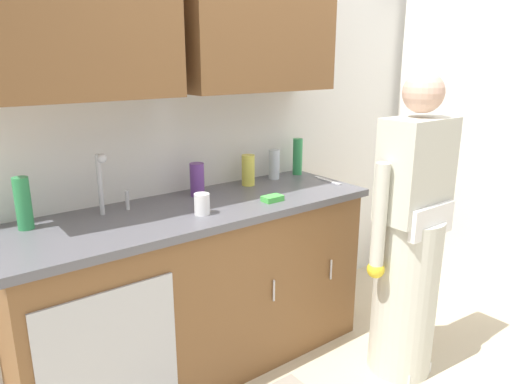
{
  "coord_description": "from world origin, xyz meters",
  "views": [
    {
      "loc": [
        -1.72,
        -1.38,
        1.68
      ],
      "look_at": [
        -0.26,
        0.55,
        1.0
      ],
      "focal_mm": 33.56,
      "sensor_mm": 36.0,
      "label": 1
    }
  ],
  "objects": [
    {
      "name": "closet_door_panel",
      "position": [
        1.45,
        0.4,
        1.05
      ],
      "size": [
        0.04,
        1.1,
        2.1
      ],
      "primitive_type": "cube",
      "rotation": [
        0.0,
        0.0,
        1.57
      ],
      "color": "silver",
      "rests_on": "ground"
    },
    {
      "name": "countertop",
      "position": [
        -0.55,
        0.7,
        0.92
      ],
      "size": [
        1.96,
        0.66,
        0.04
      ],
      "primitive_type": "cube",
      "color": "#595960",
      "rests_on": "counter_cabinet"
    },
    {
      "name": "knife_on_counter",
      "position": [
        0.37,
        0.65,
        0.94
      ],
      "size": [
        0.05,
        0.24,
        0.01
      ],
      "primitive_type": "cube",
      "rotation": [
        0.0,
        0.0,
        4.62
      ],
      "color": "silver",
      "rests_on": "countertop"
    },
    {
      "name": "cup_by_sink",
      "position": [
        -0.59,
        0.56,
        0.99
      ],
      "size": [
        0.08,
        0.08,
        0.11
      ],
      "primitive_type": "cylinder",
      "color": "white",
      "rests_on": "countertop"
    },
    {
      "name": "bottle_soap",
      "position": [
        -0.44,
        0.86,
        1.03
      ],
      "size": [
        0.08,
        0.08,
        0.18
      ],
      "primitive_type": "cylinder",
      "color": "#66388C",
      "rests_on": "countertop"
    },
    {
      "name": "person_at_sink",
      "position": [
        0.33,
        0.0,
        0.69
      ],
      "size": [
        0.55,
        0.34,
        1.62
      ],
      "color": "white",
      "rests_on": "ground"
    },
    {
      "name": "sink",
      "position": [
        -0.94,
        0.71,
        0.93
      ],
      "size": [
        0.5,
        0.36,
        0.35
      ],
      "color": "#B7BABF",
      "rests_on": "counter_cabinet"
    },
    {
      "name": "bottle_dish_liquid",
      "position": [
        0.34,
        0.9,
        1.06
      ],
      "size": [
        0.06,
        0.06,
        0.24
      ],
      "primitive_type": "cylinder",
      "color": "#2D8C4C",
      "rests_on": "countertop"
    },
    {
      "name": "sponge",
      "position": [
        -0.17,
        0.52,
        0.96
      ],
      "size": [
        0.11,
        0.07,
        0.03
      ],
      "primitive_type": "cube",
      "color": "#4CBF4C",
      "rests_on": "countertop"
    },
    {
      "name": "bottle_water_tall",
      "position": [
        -1.32,
        0.86,
        1.06
      ],
      "size": [
        0.07,
        0.07,
        0.24
      ],
      "primitive_type": "cylinder",
      "color": "#2D8C4C",
      "rests_on": "countertop"
    },
    {
      "name": "bottle_cleaner_spray",
      "position": [
        0.14,
        0.9,
        1.03
      ],
      "size": [
        0.07,
        0.07,
        0.19
      ],
      "primitive_type": "cylinder",
      "color": "silver",
      "rests_on": "countertop"
    },
    {
      "name": "counter_cabinet",
      "position": [
        -0.55,
        0.7,
        0.45
      ],
      "size": [
        1.9,
        0.62,
        0.9
      ],
      "color": "brown",
      "rests_on": "ground"
    },
    {
      "name": "kitchen_wall_with_uppers",
      "position": [
        -0.14,
        0.99,
        1.48
      ],
      "size": [
        4.8,
        0.44,
        2.7
      ],
      "color": "silver",
      "rests_on": "ground"
    },
    {
      "name": "bottle_water_short",
      "position": [
        -0.08,
        0.87,
        1.03
      ],
      "size": [
        0.08,
        0.08,
        0.18
      ],
      "primitive_type": "cylinder",
      "color": "#D8D14C",
      "rests_on": "countertop"
    }
  ]
}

